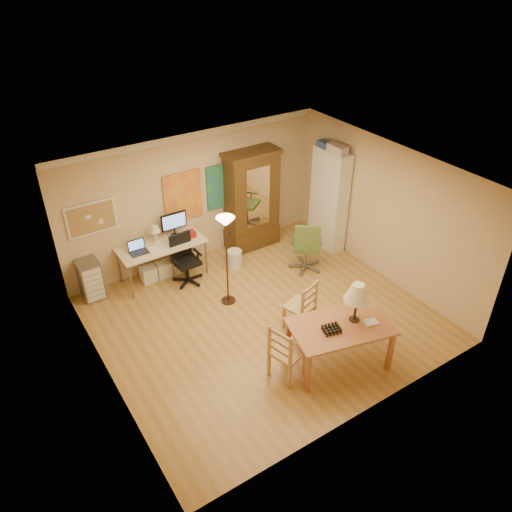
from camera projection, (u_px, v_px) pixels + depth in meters
floor at (263, 318)px, 8.88m from camera, size 5.50×5.50×0.00m
crown_molding at (191, 135)px, 9.18m from camera, size 5.50×0.08×0.12m
corkboard at (91, 218)px, 8.87m from camera, size 0.90×0.04×0.62m
art_panel_left at (183, 196)px, 9.72m from camera, size 0.80×0.04×1.00m
art_panel_right at (223, 186)px, 10.13m from camera, size 0.75×0.04×0.95m
dining_table at (347, 316)px, 7.52m from camera, size 1.70×1.25×1.43m
ladder_chair_back at (301, 307)px, 8.44m from camera, size 0.55×0.53×0.96m
ladder_chair_left at (286, 353)px, 7.48m from camera, size 0.55×0.56×0.99m
torchiere_lamp at (226, 235)px, 8.52m from camera, size 0.32×0.32×1.77m
computer_desk at (164, 256)px, 9.73m from camera, size 1.67×0.73×1.26m
office_chair_black at (187, 269)px, 9.70m from camera, size 0.61×0.61×1.00m
office_chair_green at (306, 257)px, 10.03m from camera, size 0.71×0.71×1.11m
drawer_cart at (90, 279)px, 9.22m from camera, size 0.39×0.46×0.77m
armoire at (252, 206)px, 10.49m from camera, size 1.17×0.56×2.15m
bookshelf at (329, 200)px, 10.42m from camera, size 0.33×0.87×2.17m
wastebin at (235, 259)px, 10.15m from camera, size 0.30×0.30×0.38m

